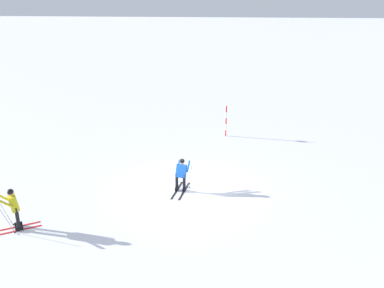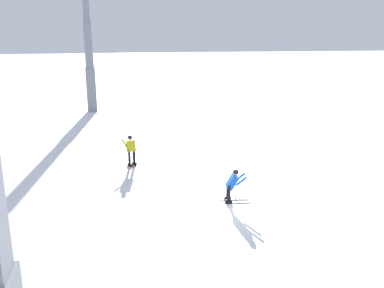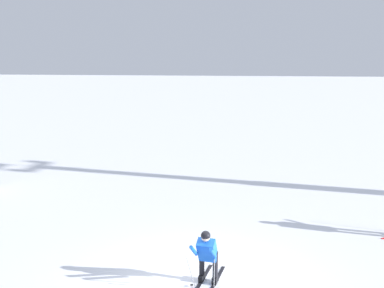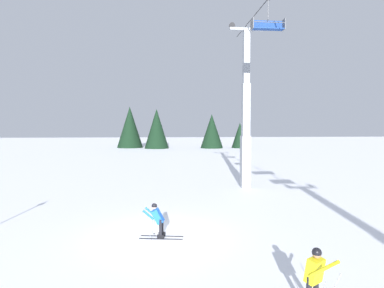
{
  "view_description": "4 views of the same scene",
  "coord_description": "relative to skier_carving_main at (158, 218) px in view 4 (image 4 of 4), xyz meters",
  "views": [
    {
      "loc": [
        -1.81,
        16.7,
        8.38
      ],
      "look_at": [
        -0.39,
        1.77,
        2.86
      ],
      "focal_mm": 39.02,
      "sensor_mm": 36.0,
      "label": 1
    },
    {
      "loc": [
        -15.1,
        4.71,
        6.9
      ],
      "look_at": [
        0.69,
        1.57,
        2.5
      ],
      "focal_mm": 38.36,
      "sensor_mm": 36.0,
      "label": 2
    },
    {
      "loc": [
        1.37,
        -9.98,
        5.4
      ],
      "look_at": [
        -0.46,
        2.39,
        2.99
      ],
      "focal_mm": 41.86,
      "sensor_mm": 36.0,
      "label": 3
    },
    {
      "loc": [
        13.12,
        0.18,
        4.55
      ],
      "look_at": [
        -0.2,
        1.42,
        3.84
      ],
      "focal_mm": 29.52,
      "sensor_mm": 36.0,
      "label": 4
    }
  ],
  "objects": [
    {
      "name": "chairlift_seat_nearest",
      "position": [
        -5.64,
        6.44,
        9.79
      ],
      "size": [
        0.61,
        1.96,
        1.86
      ],
      "color": "black"
    },
    {
      "name": "ground_plane",
      "position": [
        -0.26,
        0.05,
        -0.81
      ],
      "size": [
        260.0,
        260.0,
        0.0
      ],
      "primitive_type": "plane",
      "color": "white"
    },
    {
      "name": "lift_tower_near",
      "position": [
        -10.37,
        6.44,
        4.34
      ],
      "size": [
        0.68,
        2.62,
        12.25
      ],
      "color": "gray",
      "rests_on": "ground_plane"
    },
    {
      "name": "tree_line_ridge",
      "position": [
        -56.59,
        1.13,
        3.29
      ],
      "size": [
        8.38,
        28.89,
        9.12
      ],
      "color": "black",
      "rests_on": "ground_plane"
    },
    {
      "name": "skier_distant_uphill",
      "position": [
        5.73,
        3.87,
        0.15
      ],
      "size": [
        1.53,
        1.15,
        1.69
      ],
      "color": "red",
      "rests_on": "ground_plane"
    },
    {
      "name": "skier_carving_main",
      "position": [
        0.0,
        0.0,
        0.0
      ],
      "size": [
        0.8,
        1.83,
        1.55
      ],
      "color": "black",
      "rests_on": "ground_plane"
    }
  ]
}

